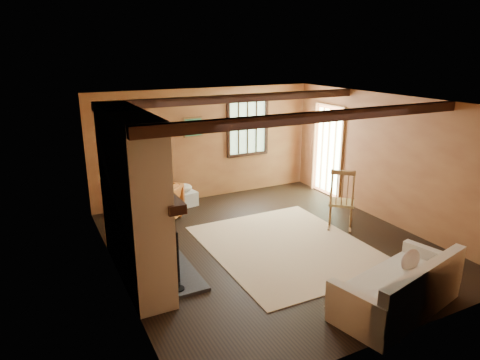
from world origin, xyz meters
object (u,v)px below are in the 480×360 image
rocking_chair (341,201)px  armchair (157,203)px  fireplace (135,204)px  sofa (400,291)px  laundry_basket (184,199)px

rocking_chair → armchair: rocking_chair is taller
fireplace → armchair: (0.83, 1.88, -0.75)m
fireplace → sofa: 3.70m
armchair → rocking_chair: bearing=106.6°
rocking_chair → fireplace: bearing=43.5°
fireplace → laundry_basket: (1.56, 2.44, -0.95)m
fireplace → rocking_chair: fireplace is taller
rocking_chair → laundry_basket: 3.25m
sofa → laundry_basket: (-1.14, 4.81, -0.11)m
fireplace → rocking_chair: bearing=2.1°
armchair → fireplace: bearing=22.7°
rocking_chair → armchair: bearing=11.4°
rocking_chair → armchair: (-3.00, 1.74, -0.11)m
fireplace → sofa: fireplace is taller
rocking_chair → laundry_basket: size_ratio=2.22×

